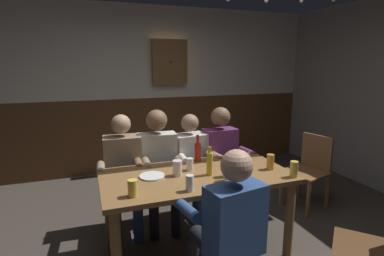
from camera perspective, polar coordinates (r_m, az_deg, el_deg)
ground_plane at (r=2.99m, az=1.30°, el=-23.14°), size 6.88×6.88×0.00m
back_wall_upper at (r=4.91m, az=-9.53°, el=13.96°), size 5.73×0.12×1.43m
back_wall_wainscot at (r=5.03m, az=-9.01°, el=-1.08°), size 5.73×0.12×1.19m
dining_table at (r=2.72m, az=0.93°, el=-11.04°), size 1.65×0.85×0.78m
person_0 at (r=3.19m, az=-12.88°, el=-7.55°), size 0.53×0.54×1.23m
person_1 at (r=3.23m, az=-6.30°, el=-6.67°), size 0.56×0.55×1.26m
person_2 at (r=3.35m, az=0.22°, el=-6.64°), size 0.53×0.57×1.19m
person_3 at (r=3.48m, az=5.88°, el=-5.33°), size 0.54×0.52×1.25m
person_4 at (r=2.18m, az=6.78°, el=-17.28°), size 0.57×0.57×1.20m
chair_empty_near_right at (r=2.57m, az=32.31°, el=-19.02°), size 0.62×0.62×0.88m
chair_empty_near_left at (r=3.96m, az=21.42°, el=-7.20°), size 0.54×0.54×0.88m
table_candle at (r=3.06m, az=7.02°, el=-5.31°), size 0.04×0.04×0.08m
plate_0 at (r=2.63m, az=-7.56°, el=-9.04°), size 0.22×0.22×0.01m
bottle_0 at (r=2.98m, az=1.08°, el=-4.45°), size 0.06×0.06×0.27m
bottle_1 at (r=2.62m, az=3.33°, el=-6.68°), size 0.05×0.05×0.25m
pint_glass_0 at (r=2.61m, az=6.62°, el=-7.63°), size 0.07×0.07×0.15m
pint_glass_1 at (r=2.86m, az=14.66°, el=-6.24°), size 0.07×0.07×0.14m
pint_glass_2 at (r=2.27m, az=-11.19°, el=-11.14°), size 0.07×0.07×0.13m
pint_glass_3 at (r=2.52m, az=7.08°, el=-8.33°), size 0.08×0.08×0.15m
pint_glass_4 at (r=2.31m, az=-0.45°, el=-10.43°), size 0.06×0.06×0.13m
pint_glass_5 at (r=2.72m, az=18.79°, el=-7.42°), size 0.07×0.07×0.14m
pint_glass_6 at (r=2.61m, az=-2.79°, el=-7.61°), size 0.08×0.08×0.14m
pint_glass_7 at (r=2.74m, az=-0.44°, el=-6.90°), size 0.07×0.07×0.11m
wall_dart_cabinet at (r=4.87m, az=-4.28°, el=12.37°), size 0.56×0.15×0.70m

